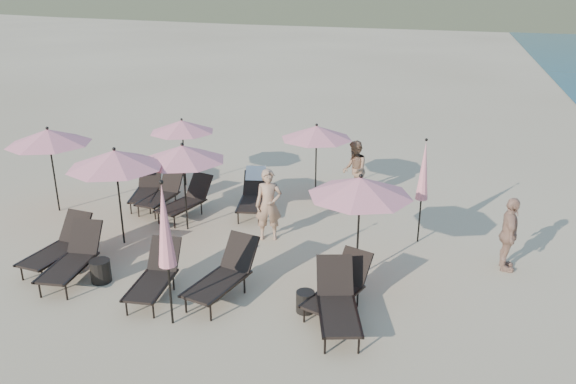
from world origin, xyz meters
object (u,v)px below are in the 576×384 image
(lounger_7, at_px, (162,193))
(umbrella_open_0, at_px, (115,159))
(umbrella_closed_1, at_px, (424,171))
(side_table_0, at_px, (101,271))
(lounger_6, at_px, (146,189))
(side_table_1, at_px, (305,302))
(umbrella_closed_0, at_px, (165,227))
(umbrella_open_2, at_px, (360,187))
(umbrella_open_4, at_px, (316,132))
(lounger_0, at_px, (59,246))
(lounger_2, at_px, (155,275))
(umbrella_open_3, at_px, (182,126))
(lounger_4, at_px, (337,302))
(beachgoer_b, at_px, (354,170))
(lounger_9, at_px, (253,193))
(lounger_5, at_px, (339,287))
(lounger_8, at_px, (187,199))
(beachgoer_c, at_px, (509,234))
(beachgoer_a, at_px, (269,205))
(lounger_3, at_px, (224,274))
(umbrella_open_5, at_px, (48,137))
(lounger_1, at_px, (73,258))

(lounger_7, relative_size, umbrella_open_0, 0.71)
(umbrella_closed_1, relative_size, side_table_0, 5.36)
(lounger_6, xyz_separation_m, side_table_1, (5.77, -4.18, -0.24))
(umbrella_closed_0, bearing_deg, umbrella_open_2, 42.45)
(umbrella_open_0, distance_m, umbrella_open_4, 5.70)
(lounger_0, relative_size, lounger_2, 1.04)
(lounger_0, relative_size, side_table_1, 4.40)
(lounger_0, height_order, umbrella_open_0, umbrella_open_0)
(umbrella_open_3, relative_size, umbrella_closed_1, 0.82)
(lounger_4, height_order, umbrella_open_4, umbrella_open_4)
(side_table_1, relative_size, beachgoer_b, 0.24)
(lounger_2, bearing_deg, lounger_7, 110.08)
(lounger_9, distance_m, side_table_0, 4.91)
(umbrella_open_2, bearing_deg, umbrella_open_3, 144.80)
(lounger_6, height_order, umbrella_open_2, umbrella_open_2)
(lounger_5, distance_m, lounger_8, 5.93)
(umbrella_open_2, distance_m, beachgoer_c, 3.54)
(umbrella_open_2, relative_size, umbrella_open_4, 1.05)
(umbrella_open_2, bearing_deg, beachgoer_a, 151.10)
(lounger_7, bearing_deg, umbrella_closed_0, -55.82)
(side_table_0, height_order, side_table_1, side_table_0)
(umbrella_open_0, bearing_deg, lounger_8, 70.23)
(lounger_8, relative_size, beachgoer_c, 1.11)
(lounger_3, relative_size, beachgoer_a, 1.10)
(side_table_1, bearing_deg, umbrella_open_4, 102.06)
(lounger_0, distance_m, beachgoer_a, 4.81)
(umbrella_open_3, distance_m, umbrella_open_5, 3.80)
(umbrella_open_0, bearing_deg, umbrella_open_4, 49.58)
(umbrella_open_4, xyz_separation_m, beachgoer_c, (5.05, -3.14, -1.13))
(umbrella_open_4, distance_m, umbrella_closed_0, 7.19)
(umbrella_open_2, height_order, beachgoer_c, umbrella_open_2)
(lounger_1, bearing_deg, umbrella_closed_0, -26.24)
(beachgoer_a, xyz_separation_m, beachgoer_b, (1.49, 3.38, -0.03))
(umbrella_open_3, relative_size, umbrella_open_4, 0.96)
(lounger_2, xyz_separation_m, beachgoer_b, (2.81, 6.59, 0.40))
(umbrella_open_5, xyz_separation_m, beachgoer_a, (6.14, -0.07, -1.22))
(lounger_2, bearing_deg, side_table_1, -1.55)
(umbrella_open_5, bearing_deg, umbrella_open_4, 24.82)
(lounger_0, bearing_deg, umbrella_open_5, 133.08)
(lounger_0, xyz_separation_m, umbrella_open_5, (-2.15, 2.73, 1.62))
(lounger_9, bearing_deg, umbrella_open_5, -175.66)
(lounger_1, xyz_separation_m, lounger_8, (0.75, 3.82, -0.02))
(lounger_1, relative_size, lounger_8, 1.02)
(umbrella_open_3, relative_size, side_table_1, 5.07)
(umbrella_closed_1, bearing_deg, beachgoer_c, -24.75)
(lounger_6, bearing_deg, lounger_0, -105.24)
(lounger_3, bearing_deg, lounger_2, -152.10)
(side_table_0, xyz_separation_m, beachgoer_a, (2.71, 3.03, 0.65))
(lounger_5, distance_m, umbrella_closed_0, 3.49)
(lounger_4, xyz_separation_m, umbrella_closed_0, (-2.92, -0.80, 1.46))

